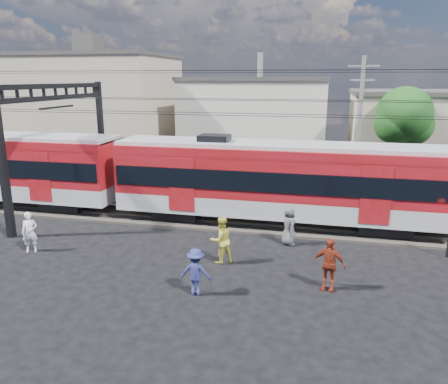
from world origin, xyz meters
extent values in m
plane|color=black|center=(0.00, 0.00, 0.00)|extent=(120.00, 120.00, 0.00)
cube|color=#2D2823|center=(0.00, 8.00, 0.06)|extent=(70.00, 3.40, 0.12)
cube|color=#59544C|center=(0.00, 7.25, 0.18)|extent=(70.00, 0.12, 0.12)
cube|color=#59544C|center=(0.00, 8.75, 0.18)|extent=(70.00, 0.12, 0.12)
cube|color=black|center=(-9.81, 8.00, 0.35)|extent=(2.40, 2.20, 0.70)
cube|color=black|center=(-3.25, 8.00, 0.35)|extent=(2.40, 2.20, 0.70)
cube|color=black|center=(6.99, 8.00, 0.35)|extent=(2.40, 2.20, 0.70)
cube|color=#94969B|center=(1.87, 8.00, 1.15)|extent=(16.00, 3.00, 0.90)
cube|color=maroon|center=(1.87, 8.00, 2.80)|extent=(16.00, 3.00, 2.40)
cube|color=black|center=(1.87, 8.00, 2.55)|extent=(15.68, 3.08, 0.95)
cube|color=#94969B|center=(1.87, 8.00, 4.05)|extent=(16.00, 2.60, 0.25)
cube|color=black|center=(-10.00, 3.50, 3.50)|extent=(0.30, 0.30, 7.00)
cube|color=black|center=(-10.00, 12.50, 3.50)|extent=(0.30, 0.30, 7.00)
cube|color=black|center=(-10.00, 8.00, 6.80)|extent=(0.25, 9.30, 0.25)
cube|color=black|center=(-10.00, 8.00, 6.20)|extent=(0.25, 9.30, 0.25)
cylinder|color=black|center=(0.00, 7.30, 5.50)|extent=(70.00, 0.03, 0.03)
cylinder|color=black|center=(0.00, 8.70, 5.50)|extent=(70.00, 0.03, 0.03)
cylinder|color=black|center=(0.00, 7.30, 6.20)|extent=(70.00, 0.03, 0.03)
cylinder|color=black|center=(0.00, 8.70, 6.20)|extent=(70.00, 0.03, 0.03)
cylinder|color=black|center=(0.00, 4.50, 7.50)|extent=(70.00, 0.03, 0.03)
cylinder|color=black|center=(0.00, 11.50, 7.50)|extent=(70.00, 0.03, 0.03)
cube|color=tan|center=(-17.00, 24.00, 4.50)|extent=(14.00, 10.00, 9.00)
cube|color=#3F3D3A|center=(-17.00, 24.00, 9.15)|extent=(14.28, 10.20, 0.30)
cube|color=beige|center=(-2.00, 27.00, 3.50)|extent=(12.00, 12.00, 7.00)
cube|color=#3F3D3A|center=(-2.00, 27.00, 7.15)|extent=(12.24, 12.24, 0.30)
cylinder|color=slate|center=(6.00, 15.00, 4.25)|extent=(0.24, 0.24, 8.50)
cube|color=slate|center=(6.00, 15.00, 7.90)|extent=(1.80, 0.12, 0.12)
cube|color=slate|center=(6.00, 15.00, 7.10)|extent=(1.40, 0.12, 0.12)
cylinder|color=#382619|center=(9.00, 18.00, 1.96)|extent=(0.36, 0.36, 3.92)
sphere|color=#144815|center=(9.00, 18.00, 4.90)|extent=(3.64, 3.64, 3.64)
sphere|color=#144815|center=(9.60, 18.30, 4.20)|extent=(2.80, 2.80, 2.80)
imported|color=silver|center=(-7.94, 2.15, 0.87)|extent=(0.75, 0.65, 1.75)
imported|color=gold|center=(0.25, 2.89, 0.96)|extent=(1.18, 1.15, 1.92)
imported|color=navy|center=(0.04, 0.08, 0.83)|extent=(1.08, 0.63, 1.66)
imported|color=maroon|center=(4.42, 1.47, 0.96)|extent=(1.20, 0.71, 1.92)
imported|color=#525156|center=(2.69, 5.49, 0.88)|extent=(0.93, 1.02, 1.76)
camera|label=1|loc=(4.08, -12.97, 7.19)|focal=35.00mm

